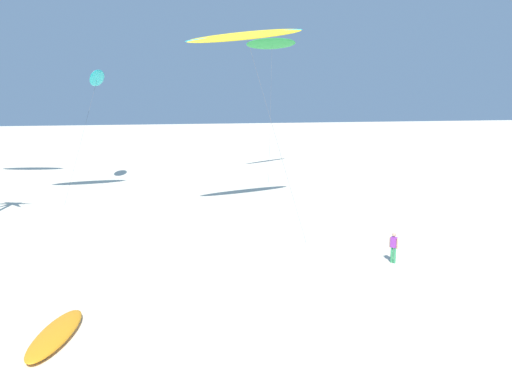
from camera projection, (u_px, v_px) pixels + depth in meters
flying_kite_0 at (97, 78)px, 49.57m from camera, size 3.08×11.78×11.35m
flying_kite_2 at (272, 44)px, 56.15m from camera, size 7.06×8.54×14.89m
flying_kite_3 at (247, 36)px, 36.41m from camera, size 8.89×9.59×13.78m
grounded_kite_0 at (55, 334)px, 19.42m from camera, size 2.16×4.53×0.35m
person_foreground_walker at (394, 246)px, 27.92m from camera, size 0.33×0.44×1.66m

